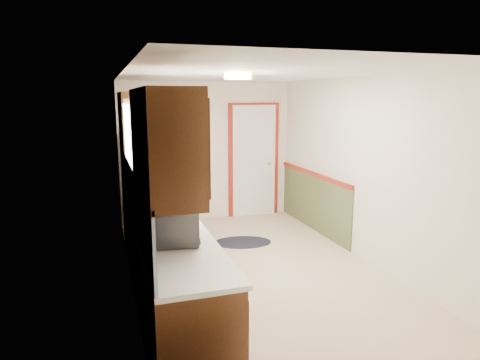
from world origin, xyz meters
TOP-DOWN VIEW (x-y plane):
  - room_shell at (0.00, 0.00)m, footprint 3.20×5.20m
  - kitchen_run at (-1.24, -0.29)m, footprint 0.63×4.00m
  - back_wall_trim at (0.99, 2.21)m, footprint 1.12×2.30m
  - ceiling_fixture at (-0.30, -0.20)m, footprint 0.30×0.30m
  - microwave at (-1.20, -1.24)m, footprint 0.37×0.60m
  - refrigerator at (-0.82, 2.05)m, footprint 0.77×0.75m
  - rug at (0.17, 1.05)m, footprint 0.95×0.72m
  - cooktop at (-1.19, 0.75)m, footprint 0.53×0.64m

SIDE VIEW (x-z plane):
  - rug at x=0.17m, z-range 0.00..0.01m
  - kitchen_run at x=-1.24m, z-range -0.29..1.91m
  - refrigerator at x=-0.82m, z-range 0.00..1.73m
  - back_wall_trim at x=0.99m, z-range -0.15..1.93m
  - cooktop at x=-1.19m, z-range 0.94..0.96m
  - microwave at x=-1.20m, z-range 0.94..1.33m
  - room_shell at x=0.00m, z-range -0.06..2.46m
  - ceiling_fixture at x=-0.30m, z-range 2.33..2.39m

